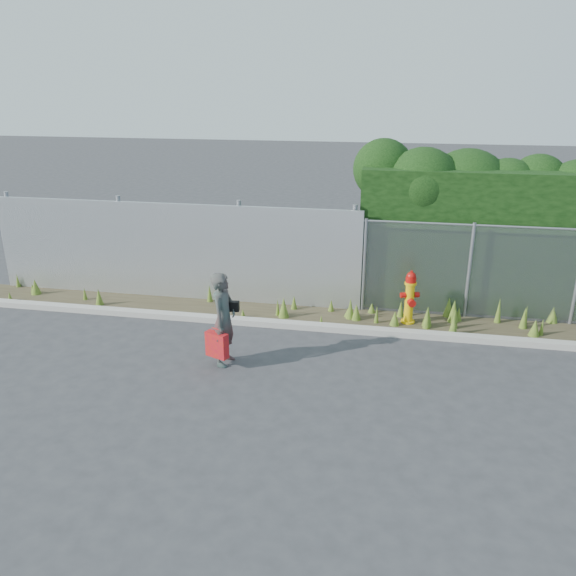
# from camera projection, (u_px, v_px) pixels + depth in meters

# --- Properties ---
(ground) EXTENTS (80.00, 80.00, 0.00)m
(ground) POSITION_uv_depth(u_px,v_px,m) (290.00, 371.00, 9.68)
(ground) COLOR #343336
(ground) RESTS_ON ground
(curb) EXTENTS (16.00, 0.22, 0.12)m
(curb) POSITION_uv_depth(u_px,v_px,m) (306.00, 326.00, 11.32)
(curb) COLOR #A5A195
(curb) RESTS_ON ground
(weed_strip) EXTENTS (16.00, 1.33, 0.55)m
(weed_strip) POSITION_uv_depth(u_px,v_px,m) (356.00, 313.00, 11.76)
(weed_strip) COLOR #3E3623
(weed_strip) RESTS_ON ground
(corrugated_fence) EXTENTS (8.50, 0.21, 2.30)m
(corrugated_fence) POSITION_uv_depth(u_px,v_px,m) (173.00, 251.00, 12.64)
(corrugated_fence) COLOR #B2B5B9
(corrugated_fence) RESTS_ON ground
(chainlink_fence) EXTENTS (6.50, 0.07, 2.05)m
(chainlink_fence) POSITION_uv_depth(u_px,v_px,m) (523.00, 274.00, 11.37)
(chainlink_fence) COLOR gray
(chainlink_fence) RESTS_ON ground
(hedge) EXTENTS (7.56, 2.05, 3.74)m
(hedge) POSITION_uv_depth(u_px,v_px,m) (528.00, 215.00, 11.98)
(hedge) COLOR black
(hedge) RESTS_ON ground
(fire_hydrant) EXTENTS (0.38, 0.34, 1.14)m
(fire_hydrant) POSITION_uv_depth(u_px,v_px,m) (409.00, 298.00, 11.41)
(fire_hydrant) COLOR #E4B40C
(fire_hydrant) RESTS_ON ground
(woman) EXTENTS (0.47, 0.66, 1.68)m
(woman) POSITION_uv_depth(u_px,v_px,m) (224.00, 319.00, 9.69)
(woman) COLOR #0F5F55
(woman) RESTS_ON ground
(red_tote_bag) EXTENTS (0.41, 0.15, 0.53)m
(red_tote_bag) POSITION_uv_depth(u_px,v_px,m) (217.00, 345.00, 9.67)
(red_tote_bag) COLOR #AD0928
(black_shoulder_bag) EXTENTS (0.24, 0.10, 0.18)m
(black_shoulder_bag) POSITION_uv_depth(u_px,v_px,m) (232.00, 306.00, 9.71)
(black_shoulder_bag) COLOR black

